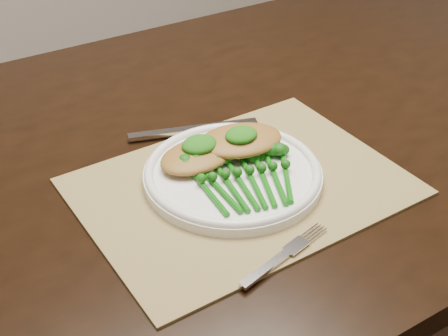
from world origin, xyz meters
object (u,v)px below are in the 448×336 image
dinner_plate (233,173)px  placemat (242,186)px  chicken_fillet_left (197,156)px  broccolini_bundle (248,183)px  dining_table (236,288)px

dinner_plate → placemat: bearing=-79.3°
dinner_plate → chicken_fillet_left: bearing=124.5°
chicken_fillet_left → dinner_plate: bearing=-61.9°
placemat → broccolini_bundle: (-0.00, -0.02, 0.02)m
placemat → chicken_fillet_left: (-0.03, 0.06, 0.03)m
placemat → dining_table: bearing=57.4°
dining_table → chicken_fillet_left: chicken_fillet_left is taller
placemat → broccolini_bundle: bearing=-103.4°
placemat → chicken_fillet_left: bearing=117.9°
dining_table → chicken_fillet_left: size_ratio=13.65×
chicken_fillet_left → dining_table: bearing=25.4°
dining_table → dinner_plate: 0.42m
broccolini_bundle → dining_table: bearing=76.3°
placemat → dinner_plate: dinner_plate is taller
dining_table → broccolini_bundle: broccolini_bundle is taller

